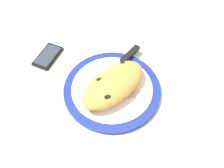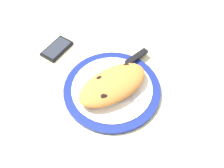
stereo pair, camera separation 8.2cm
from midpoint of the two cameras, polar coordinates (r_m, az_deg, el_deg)
name	(u,v)px [view 1 (the left image)]	position (r cm, az deg, el deg)	size (l,w,h in cm)	color
ground_plane	(112,93)	(85.94, -2.72, -2.18)	(150.00, 150.00, 3.00)	beige
plate	(112,89)	(84.07, -2.78, -1.33)	(30.31, 30.31, 1.60)	navy
calzone	(114,84)	(81.12, -2.47, -0.19)	(24.78, 16.36, 4.97)	orange
fork	(125,100)	(80.63, -0.19, -3.54)	(17.80, 3.53, 0.40)	silver
knife	(124,60)	(89.75, 0.05, 5.01)	(21.45, 8.33, 1.20)	silver
smartphone	(48,56)	(96.40, -15.81, 5.52)	(12.58, 11.08, 1.16)	black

